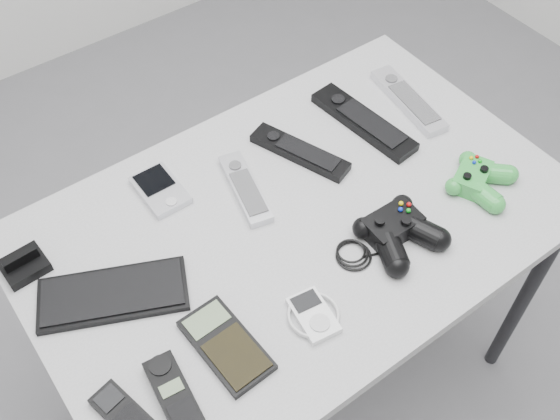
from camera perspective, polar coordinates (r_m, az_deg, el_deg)
floor at (r=1.85m, az=3.14°, el=-15.40°), size 3.50×3.50×0.00m
desk at (r=1.31m, az=1.60°, el=-2.32°), size 1.04×0.67×0.70m
pda_keyboard at (r=1.19m, az=-14.34°, el=-7.10°), size 0.28×0.21×0.02m
dock_bracket at (r=1.26m, az=-21.50°, el=-4.27°), size 0.08×0.07×0.04m
pda at (r=1.32m, az=-10.39°, el=1.76°), size 0.08×0.12×0.02m
remote_silver_a at (r=1.30m, az=-3.05°, el=1.95°), size 0.09×0.20×0.02m
remote_black_a at (r=1.36m, az=1.73°, el=5.12°), size 0.12×0.22×0.02m
remote_black_b at (r=1.44m, az=7.28°, el=7.69°), size 0.09×0.27×0.03m
remote_silver_b at (r=1.50m, az=11.10°, el=9.41°), size 0.08×0.23×0.02m
mobile_phone at (r=1.08m, az=-13.58°, el=-16.76°), size 0.07×0.12×0.02m
cordless_handset at (r=1.07m, az=-8.97°, el=-16.07°), size 0.07×0.17×0.03m
calculator at (r=1.11m, az=-4.74°, el=-11.61°), size 0.09×0.17×0.02m
mp3_player at (r=1.13m, az=2.93°, el=-9.10°), size 0.10×0.11×0.02m
controller_black at (r=1.23m, az=10.22°, el=-1.69°), size 0.25×0.16×0.05m
controller_green at (r=1.36m, az=16.91°, el=2.67°), size 0.17×0.18×0.04m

